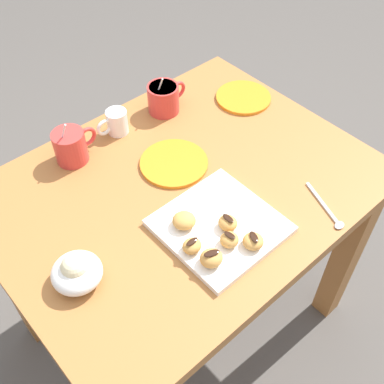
# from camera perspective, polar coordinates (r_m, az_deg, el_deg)

# --- Properties ---
(ground_plane) EXTENTS (8.00, 8.00, 0.00)m
(ground_plane) POSITION_cam_1_polar(r_m,az_deg,el_deg) (1.84, -0.82, -14.89)
(ground_plane) COLOR #514C47
(dining_table) EXTENTS (0.98, 0.76, 0.73)m
(dining_table) POSITION_cam_1_polar(r_m,az_deg,el_deg) (1.34, -1.09, -3.24)
(dining_table) COLOR #A36633
(dining_table) RESTS_ON ground_plane
(pastry_plate_square) EXTENTS (0.26, 0.26, 0.02)m
(pastry_plate_square) POSITION_cam_1_polar(r_m,az_deg,el_deg) (1.13, 3.34, -4.09)
(pastry_plate_square) COLOR white
(pastry_plate_square) RESTS_ON dining_table
(coffee_mug_red_left) EXTENTS (0.13, 0.09, 0.14)m
(coffee_mug_red_left) POSITION_cam_1_polar(r_m,az_deg,el_deg) (1.31, -14.42, 5.47)
(coffee_mug_red_left) COLOR red
(coffee_mug_red_left) RESTS_ON dining_table
(coffee_mug_red_right) EXTENTS (0.13, 0.09, 0.13)m
(coffee_mug_red_right) POSITION_cam_1_polar(r_m,az_deg,el_deg) (1.44, -3.41, 11.33)
(coffee_mug_red_right) COLOR red
(coffee_mug_red_right) RESTS_ON dining_table
(cream_pitcher_white) EXTENTS (0.10, 0.06, 0.07)m
(cream_pitcher_white) POSITION_cam_1_polar(r_m,az_deg,el_deg) (1.37, -9.23, 8.37)
(cream_pitcher_white) COLOR white
(cream_pitcher_white) RESTS_ON dining_table
(ice_cream_bowl) EXTENTS (0.11, 0.11, 0.08)m
(ice_cream_bowl) POSITION_cam_1_polar(r_m,az_deg,el_deg) (1.06, -13.77, -9.30)
(ice_cream_bowl) COLOR white
(ice_cream_bowl) RESTS_ON dining_table
(saucer_orange_left) EXTENTS (0.17, 0.17, 0.01)m
(saucer_orange_left) POSITION_cam_1_polar(r_m,az_deg,el_deg) (1.51, 6.22, 11.27)
(saucer_orange_left) COLOR orange
(saucer_orange_left) RESTS_ON dining_table
(saucer_orange_right) EXTENTS (0.19, 0.19, 0.01)m
(saucer_orange_right) POSITION_cam_1_polar(r_m,az_deg,el_deg) (1.28, -2.20, 3.51)
(saucer_orange_right) COLOR orange
(saucer_orange_right) RESTS_ON dining_table
(loose_spoon_near_saucer) EXTENTS (0.07, 0.15, 0.01)m
(loose_spoon_near_saucer) POSITION_cam_1_polar(r_m,az_deg,el_deg) (1.22, 16.15, -2.23)
(loose_spoon_near_saucer) COLOR silver
(loose_spoon_near_saucer) RESTS_ON dining_table
(beignet_0) EXTENTS (0.05, 0.05, 0.03)m
(beignet_0) POSITION_cam_1_polar(r_m,az_deg,el_deg) (1.11, 4.35, -3.75)
(beignet_0) COLOR #D19347
(beignet_0) RESTS_ON pastry_plate_square
(chocolate_drizzle_0) EXTENTS (0.02, 0.03, 0.00)m
(chocolate_drizzle_0) POSITION_cam_1_polar(r_m,az_deg,el_deg) (1.10, 4.40, -3.18)
(chocolate_drizzle_0) COLOR black
(chocolate_drizzle_0) RESTS_ON beignet_0
(beignet_1) EXTENTS (0.05, 0.05, 0.03)m
(beignet_1) POSITION_cam_1_polar(r_m,az_deg,el_deg) (1.09, 7.39, -5.92)
(beignet_1) COLOR #D19347
(beignet_1) RESTS_ON pastry_plate_square
(chocolate_drizzle_1) EXTENTS (0.03, 0.04, 0.00)m
(chocolate_drizzle_1) POSITION_cam_1_polar(r_m,az_deg,el_deg) (1.07, 7.47, -5.41)
(chocolate_drizzle_1) COLOR black
(chocolate_drizzle_1) RESTS_ON beignet_1
(beignet_2) EXTENTS (0.05, 0.05, 0.03)m
(beignet_2) POSITION_cam_1_polar(r_m,az_deg,el_deg) (1.08, 4.53, -5.77)
(beignet_2) COLOR #D19347
(beignet_2) RESTS_ON pastry_plate_square
(chocolate_drizzle_2) EXTENTS (0.02, 0.03, 0.00)m
(chocolate_drizzle_2) POSITION_cam_1_polar(r_m,az_deg,el_deg) (1.07, 4.58, -5.22)
(chocolate_drizzle_2) COLOR black
(chocolate_drizzle_2) RESTS_ON beignet_2
(beignet_3) EXTENTS (0.05, 0.04, 0.03)m
(beignet_3) POSITION_cam_1_polar(r_m,az_deg,el_deg) (1.07, -0.01, -6.53)
(beignet_3) COLOR #D19347
(beignet_3) RESTS_ON pastry_plate_square
(chocolate_drizzle_3) EXTENTS (0.03, 0.02, 0.00)m
(chocolate_drizzle_3) POSITION_cam_1_polar(r_m,az_deg,el_deg) (1.06, -0.01, -6.01)
(chocolate_drizzle_3) COLOR black
(chocolate_drizzle_3) RESTS_ON beignet_3
(beignet_4) EXTENTS (0.06, 0.06, 0.04)m
(beignet_4) POSITION_cam_1_polar(r_m,az_deg,el_deg) (1.05, 2.35, -7.98)
(beignet_4) COLOR #D19347
(beignet_4) RESTS_ON pastry_plate_square
(chocolate_drizzle_4) EXTENTS (0.04, 0.03, 0.00)m
(chocolate_drizzle_4) POSITION_cam_1_polar(r_m,az_deg,el_deg) (1.03, 2.38, -7.38)
(chocolate_drizzle_4) COLOR black
(chocolate_drizzle_4) RESTS_ON beignet_4
(beignet_5) EXTENTS (0.08, 0.08, 0.03)m
(beignet_5) POSITION_cam_1_polar(r_m,az_deg,el_deg) (1.11, -0.96, -3.46)
(beignet_5) COLOR #D19347
(beignet_5) RESTS_ON pastry_plate_square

